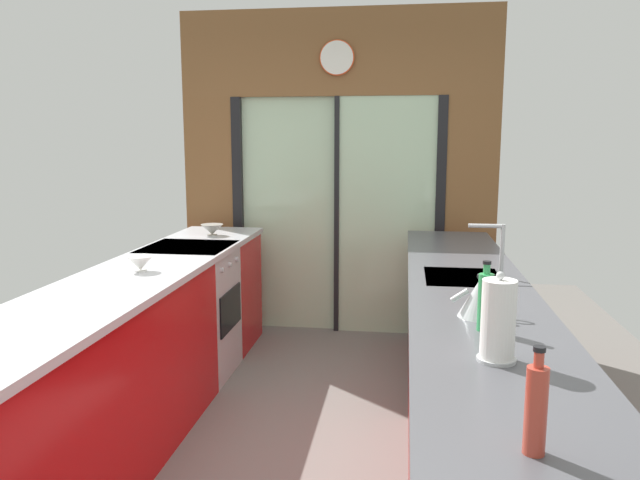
{
  "coord_description": "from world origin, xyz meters",
  "views": [
    {
      "loc": [
        0.58,
        -2.76,
        1.66
      ],
      "look_at": [
        0.06,
        0.9,
        1.04
      ],
      "focal_mm": 34.48,
      "sensor_mm": 36.0,
      "label": 1
    }
  ],
  "objects_px": {
    "mixing_bowl_near": "(140,263)",
    "mixing_bowl_far": "(212,230)",
    "paper_towel_roll": "(498,321)",
    "kettle": "(480,298)",
    "soap_bottle_near": "(536,408)",
    "oven_range": "(190,311)",
    "soap_bottle_far": "(485,301)"
  },
  "relations": [
    {
      "from": "oven_range",
      "to": "mixing_bowl_far",
      "type": "bearing_deg",
      "value": 87.82
    },
    {
      "from": "soap_bottle_far",
      "to": "paper_towel_roll",
      "type": "xyz_separation_m",
      "value": [
        0.0,
        -0.33,
        0.02
      ]
    },
    {
      "from": "kettle",
      "to": "soap_bottle_near",
      "type": "bearing_deg",
      "value": -90.09
    },
    {
      "from": "mixing_bowl_near",
      "to": "soap_bottle_near",
      "type": "height_order",
      "value": "soap_bottle_near"
    },
    {
      "from": "mixing_bowl_near",
      "to": "paper_towel_roll",
      "type": "relative_size",
      "value": 0.48
    },
    {
      "from": "soap_bottle_near",
      "to": "soap_bottle_far",
      "type": "height_order",
      "value": "soap_bottle_far"
    },
    {
      "from": "oven_range",
      "to": "soap_bottle_far",
      "type": "height_order",
      "value": "soap_bottle_far"
    },
    {
      "from": "oven_range",
      "to": "soap_bottle_far",
      "type": "distance_m",
      "value": 2.51
    },
    {
      "from": "paper_towel_roll",
      "to": "soap_bottle_near",
      "type": "bearing_deg",
      "value": -90.0
    },
    {
      "from": "kettle",
      "to": "soap_bottle_near",
      "type": "distance_m",
      "value": 1.14
    },
    {
      "from": "soap_bottle_far",
      "to": "paper_towel_roll",
      "type": "height_order",
      "value": "paper_towel_roll"
    },
    {
      "from": "mixing_bowl_far",
      "to": "soap_bottle_far",
      "type": "relative_size",
      "value": 0.63
    },
    {
      "from": "soap_bottle_near",
      "to": "soap_bottle_far",
      "type": "distance_m",
      "value": 0.95
    },
    {
      "from": "mixing_bowl_far",
      "to": "paper_towel_roll",
      "type": "distance_m",
      "value": 3.04
    },
    {
      "from": "oven_range",
      "to": "soap_bottle_far",
      "type": "xyz_separation_m",
      "value": [
        1.8,
        -1.64,
        0.58
      ]
    },
    {
      "from": "soap_bottle_near",
      "to": "paper_towel_roll",
      "type": "relative_size",
      "value": 0.86
    },
    {
      "from": "soap_bottle_near",
      "to": "soap_bottle_far",
      "type": "bearing_deg",
      "value": 90.0
    },
    {
      "from": "mixing_bowl_near",
      "to": "soap_bottle_far",
      "type": "distance_m",
      "value": 1.97
    },
    {
      "from": "soap_bottle_near",
      "to": "soap_bottle_far",
      "type": "relative_size",
      "value": 0.96
    },
    {
      "from": "mixing_bowl_near",
      "to": "oven_range",
      "type": "bearing_deg",
      "value": 91.3
    },
    {
      "from": "mixing_bowl_near",
      "to": "paper_towel_roll",
      "type": "height_order",
      "value": "paper_towel_roll"
    },
    {
      "from": "mixing_bowl_near",
      "to": "paper_towel_roll",
      "type": "xyz_separation_m",
      "value": [
        1.78,
        -1.17,
        0.09
      ]
    },
    {
      "from": "oven_range",
      "to": "mixing_bowl_near",
      "type": "bearing_deg",
      "value": -88.7
    },
    {
      "from": "mixing_bowl_near",
      "to": "mixing_bowl_far",
      "type": "height_order",
      "value": "same"
    },
    {
      "from": "mixing_bowl_far",
      "to": "kettle",
      "type": "xyz_separation_m",
      "value": [
        1.78,
        -1.94,
        0.03
      ]
    },
    {
      "from": "mixing_bowl_near",
      "to": "mixing_bowl_far",
      "type": "distance_m",
      "value": 1.29
    },
    {
      "from": "mixing_bowl_far",
      "to": "paper_towel_roll",
      "type": "relative_size",
      "value": 0.56
    },
    {
      "from": "mixing_bowl_near",
      "to": "paper_towel_roll",
      "type": "bearing_deg",
      "value": -33.28
    },
    {
      "from": "mixing_bowl_far",
      "to": "paper_towel_roll",
      "type": "xyz_separation_m",
      "value": [
        1.78,
        -2.46,
        0.09
      ]
    },
    {
      "from": "mixing_bowl_near",
      "to": "kettle",
      "type": "relative_size",
      "value": 0.58
    },
    {
      "from": "kettle",
      "to": "soap_bottle_near",
      "type": "height_order",
      "value": "soap_bottle_near"
    },
    {
      "from": "oven_range",
      "to": "mixing_bowl_near",
      "type": "distance_m",
      "value": 0.96
    }
  ]
}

